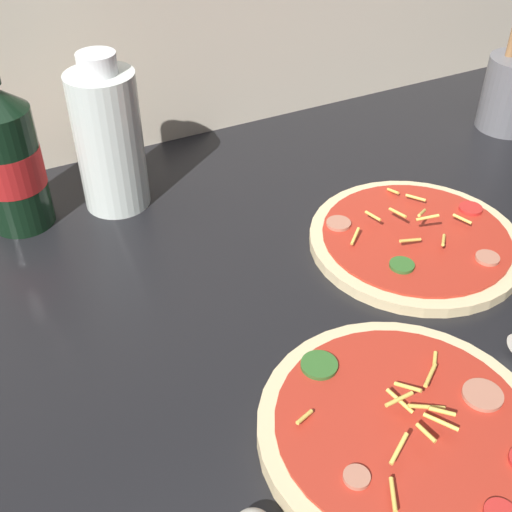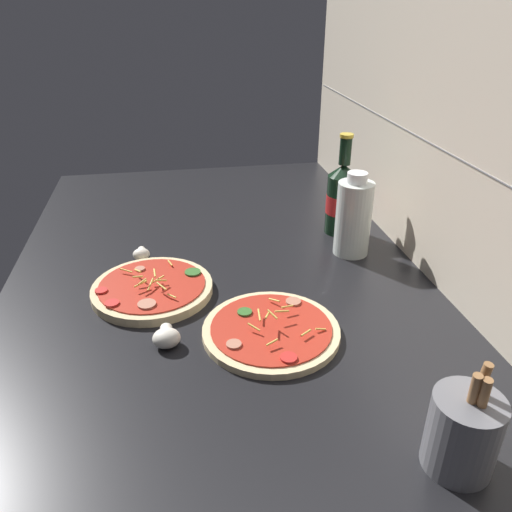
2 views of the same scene
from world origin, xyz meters
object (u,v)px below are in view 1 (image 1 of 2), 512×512
Objects in this scene: pizza_far at (415,240)px; beer_bottle at (7,155)px; pizza_near at (402,430)px; oil_bottle at (109,139)px.

pizza_far is 0.98× the size of beer_bottle.
pizza_near is 1.25× the size of oil_bottle.
pizza_near is 0.97× the size of beer_bottle.
pizza_far is (18.03, 21.24, -0.26)cm from pizza_near.
beer_bottle is (-22.18, 47.42, 8.29)cm from pizza_near.
beer_bottle reaches higher than oil_bottle.
oil_bottle is at bearing 138.55° from pizza_far.
beer_bottle reaches higher than pizza_far.
pizza_near is at bearing -130.32° from pizza_far.
pizza_near is at bearing -77.37° from oil_bottle.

